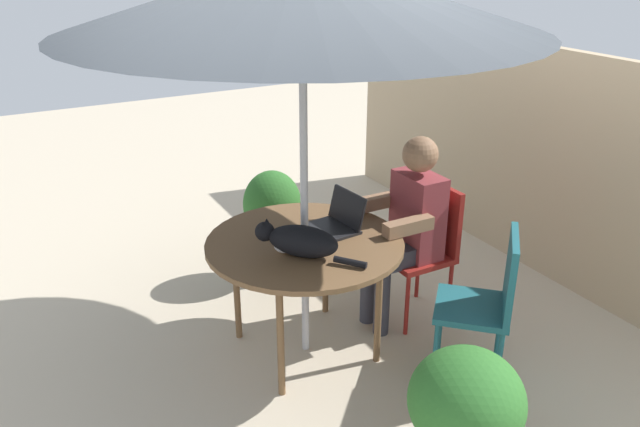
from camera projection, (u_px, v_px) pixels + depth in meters
The scene contains 10 objects.
ground_plane at pixel (306, 348), 3.92m from camera, with size 14.00×14.00×0.00m, color #BCAD93.
fence_back at pixel (559, 169), 4.49m from camera, with size 4.89×0.08×1.65m, color tan.
patio_table at pixel (305, 249), 3.65m from camera, with size 1.14×1.14×0.74m.
chair_occupied at pixel (426, 240), 4.10m from camera, with size 0.40×0.40×0.90m.
chair_empty at pixel (489, 296), 3.46m from camera, with size 0.57×0.57×0.90m.
person_seated at pixel (408, 221), 3.96m from camera, with size 0.48×0.48×1.24m.
laptop at pixel (340, 218), 3.77m from camera, with size 0.32×0.28×0.21m.
cat at pixel (299, 241), 3.44m from camera, with size 0.54×0.43×0.17m.
potted_plant_near_fence at pixel (273, 216), 4.57m from camera, with size 0.42×0.42×0.82m.
potted_plant_by_chair at pixel (465, 413), 2.80m from camera, with size 0.52×0.52×0.70m.
Camera 1 is at (2.90, -1.50, 2.33)m, focal length 35.64 mm.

